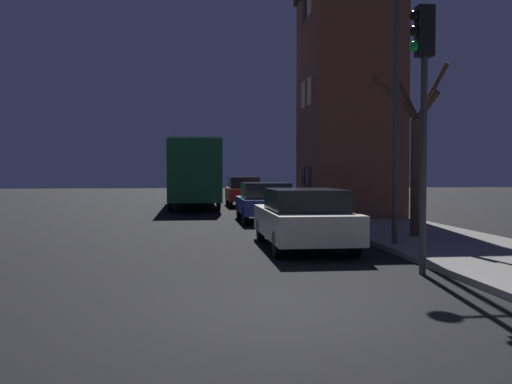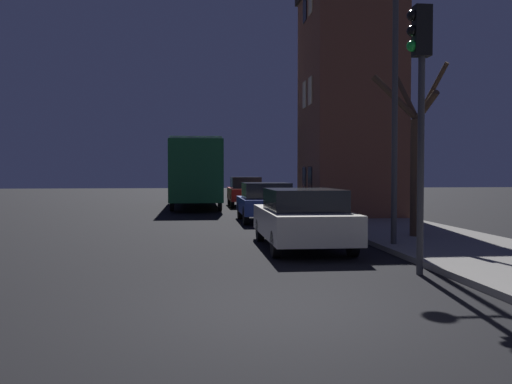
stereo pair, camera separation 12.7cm
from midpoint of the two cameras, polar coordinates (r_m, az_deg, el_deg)
name	(u,v)px [view 2 (the right image)]	position (r m, az deg, el deg)	size (l,w,h in m)	color
ground_plane	(285,311)	(7.74, 3.42, -11.81)	(120.00, 120.00, 0.00)	black
brick_building	(349,99)	(24.10, 9.45, 9.15)	(3.71, 4.87, 9.46)	brown
streetlamp	(380,60)	(14.23, 12.59, 12.81)	(1.19, 0.44, 6.35)	#38383A
traffic_light	(420,84)	(10.76, 16.40, 10.35)	(0.43, 0.24, 4.81)	#38383A
bare_tree	(415,156)	(16.02, 15.84, 3.44)	(1.69, 1.81, 4.57)	#473323
bus	(196,168)	(31.03, -5.92, 2.39)	(2.48, 11.45, 3.48)	#1E6B33
car_near_lane	(302,217)	(13.83, 4.90, -2.55)	(1.88, 4.60, 1.45)	beige
car_mid_lane	(265,201)	(21.26, 1.13, -0.93)	(1.88, 4.00, 1.46)	navy
car_far_lane	(245,191)	(30.82, -0.98, 0.09)	(1.73, 4.11, 1.60)	#B21E19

